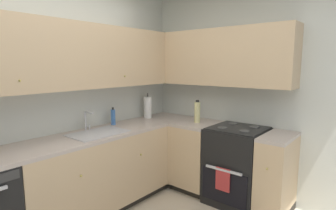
{
  "coord_description": "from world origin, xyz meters",
  "views": [
    {
      "loc": [
        -1.32,
        -1.3,
        1.64
      ],
      "look_at": [
        0.99,
        0.6,
        1.2
      ],
      "focal_mm": 29.1,
      "sensor_mm": 36.0,
      "label": 1
    }
  ],
  "objects_px": {
    "paper_towel_roll": "(148,107)",
    "oven_range": "(237,165)",
    "soap_bottle": "(113,117)",
    "oil_bottle": "(197,112)"
  },
  "relations": [
    {
      "from": "soap_bottle",
      "to": "oil_bottle",
      "type": "relative_size",
      "value": 0.76
    },
    {
      "from": "oven_range",
      "to": "oil_bottle",
      "type": "distance_m",
      "value": 0.81
    },
    {
      "from": "oil_bottle",
      "to": "soap_bottle",
      "type": "bearing_deg",
      "value": 137.28
    },
    {
      "from": "oven_range",
      "to": "soap_bottle",
      "type": "bearing_deg",
      "value": 121.91
    },
    {
      "from": "soap_bottle",
      "to": "paper_towel_roll",
      "type": "xyz_separation_m",
      "value": [
        0.6,
        -0.02,
        0.05
      ]
    },
    {
      "from": "soap_bottle",
      "to": "oil_bottle",
      "type": "height_order",
      "value": "oil_bottle"
    },
    {
      "from": "paper_towel_roll",
      "to": "oil_bottle",
      "type": "bearing_deg",
      "value": -75.26
    },
    {
      "from": "oven_range",
      "to": "oil_bottle",
      "type": "xyz_separation_m",
      "value": [
        -0.02,
        0.57,
        0.58
      ]
    },
    {
      "from": "paper_towel_roll",
      "to": "oven_range",
      "type": "bearing_deg",
      "value": -80.88
    },
    {
      "from": "soap_bottle",
      "to": "oven_range",
      "type": "bearing_deg",
      "value": -58.09
    }
  ]
}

